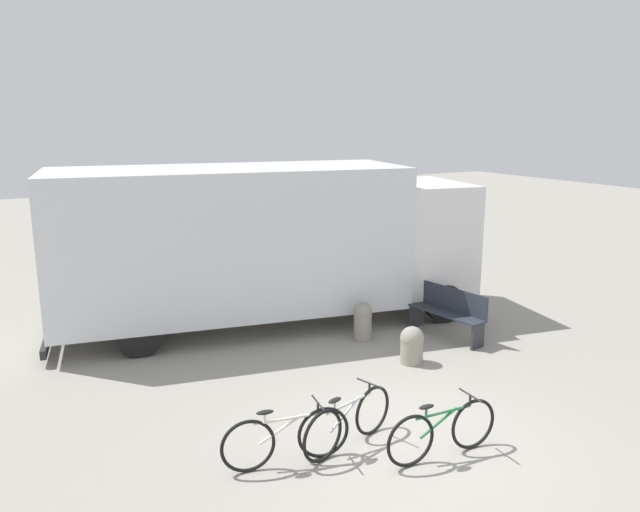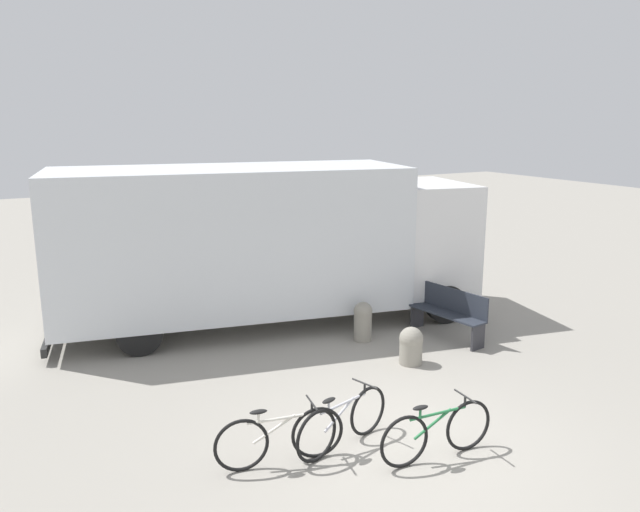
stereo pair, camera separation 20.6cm
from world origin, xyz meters
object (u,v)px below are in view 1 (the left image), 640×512
(bicycle_far, at_px, (442,431))
(bollard_far_bench, at_px, (363,320))
(delivery_truck, at_px, (264,239))
(park_bench, at_px, (449,311))
(bicycle_middle, at_px, (348,421))
(bicycle_near, at_px, (286,438))
(bollard_near_bench, at_px, (412,344))

(bicycle_far, height_order, bollard_far_bench, bicycle_far)
(delivery_truck, bearing_deg, park_bench, -31.02)
(bicycle_middle, bearing_deg, park_bench, 17.30)
(bicycle_middle, height_order, bicycle_far, same)
(bicycle_far, distance_m, bollard_far_bench, 4.29)
(delivery_truck, height_order, bicycle_middle, delivery_truck)
(bicycle_near, height_order, bollard_near_bench, bicycle_near)
(bicycle_far, distance_m, bollard_near_bench, 3.09)
(bollard_near_bench, xyz_separation_m, bollard_far_bench, (-0.11, 1.38, 0.07))
(bicycle_far, bearing_deg, delivery_truck, 90.80)
(bicycle_middle, bearing_deg, bicycle_far, -57.64)
(delivery_truck, distance_m, park_bench, 3.95)
(delivery_truck, relative_size, bollard_far_bench, 11.63)
(park_bench, bearing_deg, bollard_far_bench, 59.16)
(bicycle_near, relative_size, bollard_near_bench, 2.46)
(delivery_truck, relative_size, bicycle_far, 5.37)
(delivery_truck, relative_size, park_bench, 5.26)
(park_bench, bearing_deg, bicycle_far, 129.76)
(park_bench, relative_size, bollard_far_bench, 2.21)
(delivery_truck, bearing_deg, bicycle_near, -100.59)
(delivery_truck, height_order, bicycle_far, delivery_truck)
(bicycle_near, height_order, bicycle_far, same)
(bicycle_far, bearing_deg, bicycle_middle, 141.79)
(bicycle_near, bearing_deg, bollard_near_bench, 38.35)
(bicycle_near, distance_m, bicycle_middle, 0.89)
(bicycle_near, bearing_deg, bicycle_far, -14.83)
(bollard_far_bench, bearing_deg, bollard_near_bench, -85.46)
(bicycle_middle, bearing_deg, bollard_near_bench, 20.87)
(park_bench, bearing_deg, bicycle_middle, 114.96)
(bollard_far_bench, bearing_deg, delivery_truck, 121.99)
(bicycle_middle, relative_size, bicycle_far, 0.97)
(park_bench, relative_size, bollard_near_bench, 2.55)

